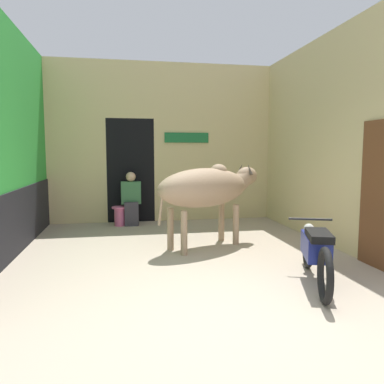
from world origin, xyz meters
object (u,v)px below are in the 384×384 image
(cow, at_px, (208,188))
(plastic_stool, at_px, (120,215))
(motorcycle_near, at_px, (316,250))
(shopkeeper_seated, at_px, (131,197))

(cow, bearing_deg, plastic_stool, 125.28)
(cow, height_order, plastic_stool, cow)
(motorcycle_near, bearing_deg, plastic_stool, 120.18)
(motorcycle_near, height_order, plastic_stool, motorcycle_near)
(motorcycle_near, relative_size, plastic_stool, 4.27)
(motorcycle_near, bearing_deg, cow, 114.15)
(shopkeeper_seated, bearing_deg, plastic_stool, -170.93)
(cow, distance_m, plastic_stool, 2.77)
(motorcycle_near, bearing_deg, shopkeeper_seated, 117.25)
(plastic_stool, bearing_deg, motorcycle_near, -59.82)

